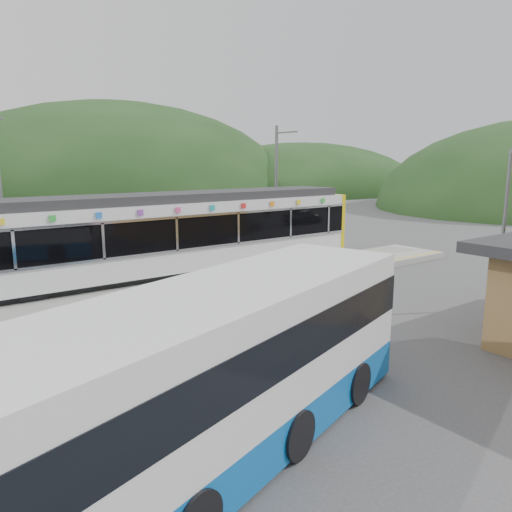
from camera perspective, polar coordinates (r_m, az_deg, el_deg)
ground at (r=17.77m, az=2.26°, el=-5.89°), size 120.00×120.00×0.00m
hills at (r=25.59m, az=5.55°, el=-0.73°), size 146.00×149.00×26.00m
platform at (r=20.30m, az=-3.63°, el=-3.33°), size 26.00×3.20×0.30m
yellow_line at (r=19.22m, az=-1.50°, el=-3.65°), size 26.00×0.10×0.01m
train at (r=21.33m, az=-12.06°, el=2.39°), size 20.44×3.01×3.74m
catenary_mast_west at (r=22.11m, az=-27.16°, el=5.86°), size 0.18×1.80×7.00m
catenary_mast_east at (r=28.11m, az=2.38°, el=7.86°), size 0.18×1.80×7.00m
bus at (r=8.44m, az=-7.21°, el=-15.00°), size 11.28×5.75×3.01m
lamp_post at (r=18.72m, az=26.88°, el=4.10°), size 0.36×0.99×5.50m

